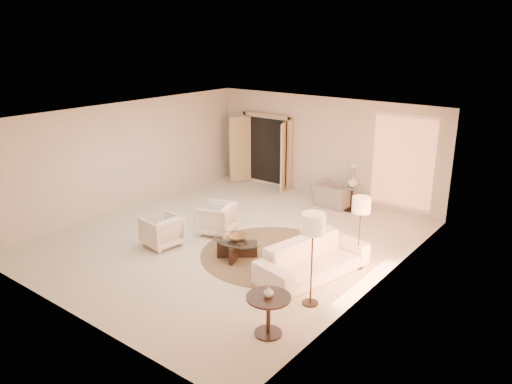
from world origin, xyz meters
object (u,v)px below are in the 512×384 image
Objects in this scene: sofa at (313,259)px; side_vase at (353,182)px; floor_lamp_far at (313,228)px; armchair_left at (216,217)px; accent_chair at (333,191)px; coffee_table at (237,246)px; side_table at (352,196)px; end_table at (268,308)px; end_vase at (269,292)px; armchair_right at (161,230)px; floor_lamp_near at (361,208)px; bowl at (237,237)px.

side_vase is (-1.13, 3.75, 0.44)m from sofa.
floor_lamp_far is at bearing -138.12° from sofa.
floor_lamp_far is at bearing 49.74° from armchair_left.
floor_lamp_far is 5.02m from side_vase.
accent_chair is 0.70× the size of coffee_table.
coffee_table is 4.09m from side_table.
end_vase reaches higher than end_table.
side_table is at bearing 133.91° from armchair_left.
side_vase reaches higher than end_vase.
sofa is at bearing 117.52° from accent_chair.
end_vase is 6.09m from side_vase.
accent_chair reaches higher than armchair_right.
armchair_left is 3.01× the size of side_vase.
floor_lamp_far is at bearing -90.00° from floor_lamp_near.
armchair_right is 4.87m from accent_chair.
end_vase is at bearing -154.41° from sofa.
end_table is (3.37, -2.53, 0.05)m from armchair_left.
armchair_right is 4.52× the size of end_vase.
bowl is at bearing -152.76° from floor_lamp_near.
end_table is 4.15× the size of end_vase.
floor_lamp_near reaches higher than coffee_table.
side_vase reaches higher than coffee_table.
bowl is (-2.18, -1.12, -0.80)m from floor_lamp_near.
accent_chair reaches higher than armchair_left.
armchair_left is 4.72× the size of end_vase.
side_vase reaches higher than armchair_left.
accent_chair is 2.60× the size of bowl.
floor_lamp_near is 4.05× the size of bowl.
bowl is at bearing -97.22° from side_table.
end_vase is (3.83, -1.28, 0.36)m from armchair_right.
armchair_right is at bearing -162.47° from coffee_table.
armchair_right is 0.56× the size of coffee_table.
coffee_table is at bearing 139.69° from end_table.
armchair_left is 0.48× the size of floor_lamp_far.
coffee_table is 8.07× the size of end_vase.
accent_chair is 0.57× the size of floor_lamp_far.
armchair_right is (-0.46, -1.25, -0.02)m from armchair_left.
armchair_left is 3.77m from side_table.
end_vase is (-0.00, 0.00, 0.28)m from end_table.
floor_lamp_near is at bearing 27.24° from bowl.
coffee_table is (-1.64, -0.30, -0.08)m from sofa.
armchair_right is at bearing 73.49° from accent_chair.
side_table is (-1.13, 3.75, 0.05)m from sofa.
floor_lamp_far is 6.32× the size of side_vase.
bowl is (-1.64, -0.30, 0.11)m from sofa.
bowl is (0.00, -0.00, 0.20)m from coffee_table.
bowl is at bearing 93.89° from accent_chair.
armchair_left is at bearing 143.09° from end_table.
end_vase is at bearing -74.55° from side_vase.
end_vase is (-0.04, -2.93, -0.52)m from floor_lamp_near.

